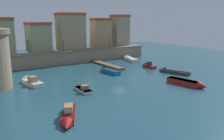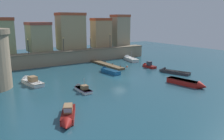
{
  "view_description": "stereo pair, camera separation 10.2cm",
  "coord_description": "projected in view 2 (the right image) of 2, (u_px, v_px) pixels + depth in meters",
  "views": [
    {
      "loc": [
        -24.51,
        -34.28,
        10.81
      ],
      "look_at": [
        0.0,
        2.48,
        1.09
      ],
      "focal_mm": 37.33,
      "sensor_mm": 36.0,
      "label": 1
    },
    {
      "loc": [
        -24.42,
        -34.34,
        10.81
      ],
      "look_at": [
        0.0,
        2.48,
        1.09
      ],
      "focal_mm": 37.33,
      "sensor_mm": 36.0,
      "label": 2
    }
  ],
  "objects": [
    {
      "name": "ground_plane",
      "position": [
        119.0,
        78.0,
        43.45
      ],
      "size": [
        106.56,
        106.56,
        0.0
      ],
      "primitive_type": "plane",
      "color": "#1E4756"
    },
    {
      "name": "moored_boat_4",
      "position": [
        108.0,
        71.0,
        47.71
      ],
      "size": [
        1.95,
        6.01,
        1.37
      ],
      "rotation": [
        0.0,
        0.0,
        1.66
      ],
      "color": "#195689",
      "rests_on": "ground"
    },
    {
      "name": "moored_boat_6",
      "position": [
        188.0,
        83.0,
        38.45
      ],
      "size": [
        2.6,
        7.1,
        1.45
      ],
      "rotation": [
        0.0,
        0.0,
        -1.41
      ],
      "color": "red",
      "rests_on": "ground"
    },
    {
      "name": "mooring_buoy_0",
      "position": [
        127.0,
        67.0,
        53.39
      ],
      "size": [
        0.46,
        0.46,
        0.46
      ],
      "primitive_type": "sphere",
      "color": "#EA4C19",
      "rests_on": "ground"
    },
    {
      "name": "pier_dock",
      "position": [
        106.0,
        65.0,
        55.11
      ],
      "size": [
        1.73,
        12.54,
        0.7
      ],
      "color": "brown",
      "rests_on": "ground"
    },
    {
      "name": "quay_lamp_0",
      "position": [
        28.0,
        44.0,
        51.68
      ],
      "size": [
        0.32,
        0.32,
        3.34
      ],
      "color": "black",
      "rests_on": "quay_wall"
    },
    {
      "name": "quay_lamp_1",
      "position": [
        63.0,
        42.0,
        56.19
      ],
      "size": [
        0.32,
        0.32,
        3.31
      ],
      "color": "black",
      "rests_on": "quay_wall"
    },
    {
      "name": "moored_boat_1",
      "position": [
        68.0,
        116.0,
        25.29
      ],
      "size": [
        3.89,
        5.9,
        1.74
      ],
      "rotation": [
        0.0,
        0.0,
        -2.04
      ],
      "color": "red",
      "rests_on": "ground"
    },
    {
      "name": "moored_boat_5",
      "position": [
        170.0,
        72.0,
        47.71
      ],
      "size": [
        3.65,
        6.87,
        1.54
      ],
      "rotation": [
        0.0,
        0.0,
        1.89
      ],
      "color": "#333338",
      "rests_on": "ground"
    },
    {
      "name": "moored_boat_2",
      "position": [
        30.0,
        81.0,
        39.71
      ],
      "size": [
        2.82,
        6.66,
        2.01
      ],
      "rotation": [
        0.0,
        0.0,
        1.74
      ],
      "color": "white",
      "rests_on": "ground"
    },
    {
      "name": "moored_boat_0",
      "position": [
        148.0,
        65.0,
        53.21
      ],
      "size": [
        1.3,
        4.2,
        1.75
      ],
      "rotation": [
        0.0,
        0.0,
        1.58
      ],
      "color": "red",
      "rests_on": "ground"
    },
    {
      "name": "moored_boat_3",
      "position": [
        129.0,
        59.0,
        62.11
      ],
      "size": [
        3.47,
        7.37,
        3.09
      ],
      "rotation": [
        0.0,
        0.0,
        1.32
      ],
      "color": "white",
      "rests_on": "ground"
    },
    {
      "name": "moored_boat_7",
      "position": [
        81.0,
        88.0,
        35.88
      ],
      "size": [
        1.3,
        4.66,
        2.56
      ],
      "rotation": [
        0.0,
        0.0,
        1.57
      ],
      "color": "white",
      "rests_on": "ground"
    },
    {
      "name": "old_town_backdrop",
      "position": [
        65.0,
        33.0,
        59.86
      ],
      "size": [
        37.62,
        6.05,
        9.42
      ],
      "color": "gray",
      "rests_on": "ground"
    },
    {
      "name": "quay_wall",
      "position": [
        76.0,
        56.0,
        58.67
      ],
      "size": [
        41.24,
        3.01,
        3.18
      ],
      "color": "gray",
      "rests_on": "ground"
    },
    {
      "name": "quay_lamp_2",
      "position": [
        90.0,
        41.0,
        60.19
      ],
      "size": [
        0.32,
        0.32,
        3.04
      ],
      "color": "black",
      "rests_on": "quay_wall"
    },
    {
      "name": "quay_lamp_3",
      "position": [
        110.0,
        38.0,
        63.41
      ],
      "size": [
        0.32,
        0.32,
        3.73
      ],
      "color": "black",
      "rests_on": "quay_wall"
    }
  ]
}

